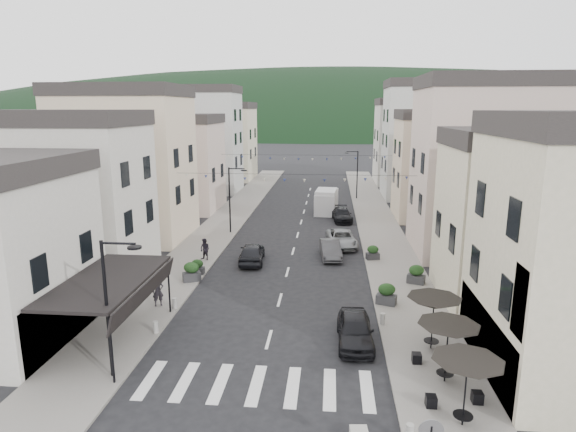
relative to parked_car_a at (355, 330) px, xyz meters
name	(u,v)px	position (x,y,z in m)	size (l,w,h in m)	color
ground	(248,415)	(-4.18, -6.00, -0.71)	(700.00, 700.00, 0.00)	black
sidewalk_left	(229,218)	(-11.68, 26.00, -0.65)	(4.00, 76.00, 0.12)	slate
sidewalk_right	(376,221)	(3.32, 26.00, -0.65)	(4.00, 76.00, 0.12)	slate
hill_backdrop	(328,126)	(-4.18, 294.00, -0.71)	(640.00, 360.00, 70.00)	black
boutique_awning	(113,282)	(-11.43, -1.00, 2.40)	(3.77, 7.50, 3.28)	black
buildings_row_left	(177,153)	(-18.68, 31.75, 5.41)	(10.20, 54.16, 14.00)	#BBB7AB
buildings_row_right	(442,154)	(10.32, 30.59, 5.61)	(10.20, 54.16, 14.50)	#BEB997
cafe_terrace	(448,331)	(3.52, -3.20, 1.65)	(2.50, 8.10, 2.53)	black
streetlamp_left_near	(112,296)	(-10.00, -4.00, 2.99)	(1.70, 0.56, 6.00)	black
streetlamp_left_far	(233,193)	(-10.00, 20.00, 2.99)	(1.70, 0.56, 6.00)	black
streetlamp_right_far	(355,170)	(1.64, 38.00, 2.99)	(1.70, 0.56, 6.00)	black
bollards	(267,336)	(-4.18, -0.50, -0.29)	(11.66, 10.26, 0.60)	gray
bunting_near	(294,179)	(-4.18, 16.00, 4.94)	(19.00, 0.28, 0.62)	black
bunting_far	(305,158)	(-4.18, 32.00, 4.94)	(19.00, 0.28, 0.62)	black
parked_car_a	(355,330)	(0.00, 0.00, 0.00)	(1.68, 4.18, 1.42)	black
parked_car_b	(330,249)	(-1.24, 13.55, -0.05)	(1.40, 4.01, 1.32)	#363638
parked_car_c	(342,238)	(-0.34, 16.74, -0.05)	(2.18, 4.74, 1.32)	gray
parked_car_d	(342,215)	(-0.13, 25.88, -0.07)	(1.79, 4.40, 1.28)	black
parked_car_e	(252,253)	(-6.98, 11.92, 0.02)	(1.74, 4.32, 1.47)	black
delivery_van	(327,201)	(-1.73, 29.90, 0.56)	(2.58, 5.55, 2.58)	#B8B8BA
pedestrian_a	(158,291)	(-10.92, 3.29, 0.26)	(0.62, 0.41, 1.71)	black
pedestrian_b	(205,249)	(-10.46, 11.80, 0.22)	(0.79, 0.61, 1.62)	black
planter_la	(197,267)	(-10.18, 8.75, -0.10)	(0.92, 0.52, 1.01)	#2A2A2C
planter_lb	(192,272)	(-10.18, 7.38, 0.03)	(1.29, 1.03, 1.27)	#2E2D30
planter_ra	(387,294)	(2.00, 4.68, 0.01)	(1.25, 0.95, 1.25)	#333336
planter_rb	(416,274)	(4.26, 8.25, 0.00)	(1.23, 0.95, 1.22)	#2C2C2F
planter_rc	(373,253)	(1.90, 13.08, -0.08)	(1.05, 0.75, 1.06)	#2A2A2C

